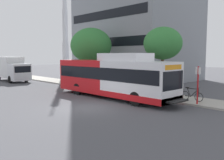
# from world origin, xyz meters

# --- Properties ---
(ground_plane) EXTENTS (120.00, 120.00, 0.00)m
(ground_plane) POSITION_xyz_m (0.00, 8.00, 0.00)
(ground_plane) COLOR #4C4C51
(sidewalk_curb) EXTENTS (3.00, 56.00, 0.14)m
(sidewalk_curb) POSITION_xyz_m (7.00, 6.00, 0.07)
(sidewalk_curb) COLOR #A8A399
(sidewalk_curb) RESTS_ON ground
(transit_bus) EXTENTS (2.58, 12.25, 3.65)m
(transit_bus) POSITION_xyz_m (3.83, 1.62, 1.70)
(transit_bus) COLOR white
(transit_bus) RESTS_ON ground
(bus_stop_sign_pole) EXTENTS (0.10, 0.36, 2.60)m
(bus_stop_sign_pole) POSITION_xyz_m (5.80, -4.79, 1.65)
(bus_stop_sign_pole) COLOR red
(bus_stop_sign_pole) RESTS_ON sidewalk_curb
(bicycle_parked) EXTENTS (0.52, 1.76, 1.02)m
(bicycle_parked) POSITION_xyz_m (6.65, -3.93, 0.56)
(bicycle_parked) COLOR black
(bicycle_parked) RESTS_ON sidewalk_curb
(street_tree_near_stop) EXTENTS (3.34, 3.34, 5.80)m
(street_tree_near_stop) POSITION_xyz_m (8.06, -0.30, 4.50)
(street_tree_near_stop) COLOR #4C3823
(street_tree_near_stop) RESTS_ON sidewalk_curb
(street_tree_mid_block) EXTENTS (4.65, 4.65, 6.43)m
(street_tree_mid_block) POSITION_xyz_m (7.66, 9.14, 4.59)
(street_tree_mid_block) COLOR #4C3823
(street_tree_mid_block) RESTS_ON sidewalk_curb
(box_truck_background) EXTENTS (2.32, 7.01, 3.25)m
(box_truck_background) POSITION_xyz_m (2.87, 20.29, 1.74)
(box_truck_background) COLOR silver
(box_truck_background) RESTS_ON ground
(lattice_comm_tower) EXTENTS (1.10, 1.10, 25.08)m
(lattice_comm_tower) POSITION_xyz_m (13.81, 23.89, 8.23)
(lattice_comm_tower) COLOR #B7B7BC
(lattice_comm_tower) RESTS_ON ground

